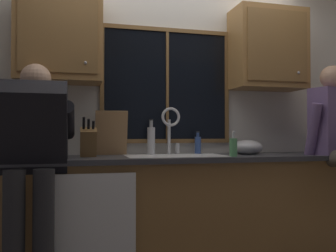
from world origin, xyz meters
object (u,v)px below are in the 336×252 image
Objects in this scene: knife_block at (88,143)px; soap_dispenser at (233,147)px; mixing_bowl at (247,147)px; bottle_green_glass at (198,145)px; bottle_tall_clear at (151,140)px; cutting_board at (111,133)px; person_standing at (32,153)px.

knife_block is 1.12m from soap_dispenser.
bottle_green_glass reaches higher than mixing_bowl.
soap_dispenser is 0.66× the size of bottle_tall_clear.
bottle_green_glass is (0.95, 0.20, -0.03)m from knife_block.
cutting_board is at bearing -180.00° from bottle_green_glass.
cutting_board is 0.76m from bottle_green_glass.
bottle_tall_clear is at bearing -6.03° from cutting_board.
knife_block reaches higher than bottle_green_glass.
knife_block is 0.97m from bottle_green_glass.
cutting_board reaches higher than soap_dispenser.
knife_block is 1.62× the size of bottle_green_glass.
soap_dispenser is (1.09, -0.22, -0.03)m from knife_block.
bottle_green_glass is (-0.15, 0.42, 0.01)m from soap_dispenser.
cutting_board reaches higher than bottle_green_glass.
person_standing is 1.03m from bottle_tall_clear.
cutting_board is at bearing 46.57° from knife_block.
knife_block is 0.86× the size of cutting_board.
soap_dispenser is at bearing -34.16° from bottle_tall_clear.
soap_dispenser is at bearing 4.65° from person_standing.
person_standing is 1.75m from mixing_bowl.
knife_block is 1.63× the size of soap_dispenser.
soap_dispenser is (1.46, 0.12, 0.02)m from person_standing.
soap_dispenser is (-0.25, -0.26, 0.02)m from mixing_bowl.
person_standing is at bearing -135.92° from cutting_board.
knife_block is 0.55m from bottle_tall_clear.
bottle_tall_clear is at bearing 170.80° from mixing_bowl.
cutting_board is (0.56, 0.54, 0.13)m from person_standing.
bottle_green_glass is at bearing 108.96° from soap_dispenser.
person_standing is 4.94× the size of knife_block.
soap_dispenser is at bearing -133.94° from mixing_bowl.
cutting_board is at bearing 173.97° from bottle_tall_clear.
person_standing is 0.50m from knife_block.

